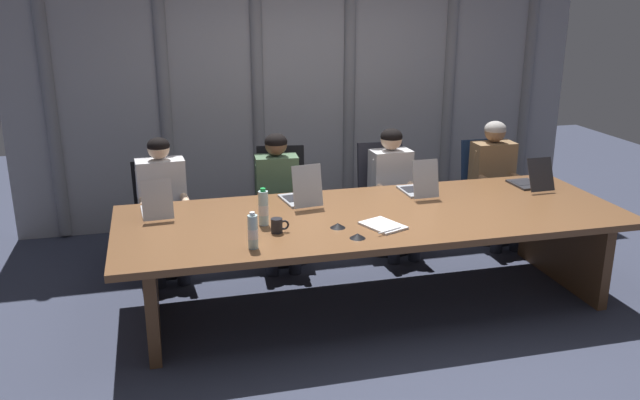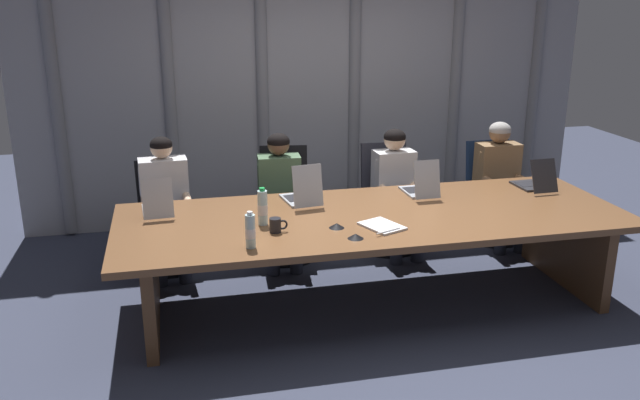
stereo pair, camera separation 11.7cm
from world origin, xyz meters
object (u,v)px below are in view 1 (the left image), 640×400
object	(u,v)px
office_chair_left_mid	(282,216)
conference_mic_middle	(358,236)
laptop_left_mid	(301,195)
person_left_end	(163,199)
spiral_notepad	(383,226)
office_chair_right_mid	(488,201)
office_chair_left_end	(164,228)
laptop_right_mid	(530,181)
person_right_mid	(496,174)
coffee_mug_near	(277,226)
person_left_mid	(278,191)
person_center	(394,183)
water_bottle_primary	(263,208)
laptop_left_end	(157,207)
laptop_center	(418,187)
office_chair_center	(384,209)
water_bottle_secondary	(253,232)
conference_mic_left_side	(338,225)

from	to	relation	value
office_chair_left_mid	conference_mic_middle	xyz separation A→B (m)	(0.21, -1.60, 0.38)
laptop_left_mid	person_left_end	xyz separation A→B (m)	(-1.05, 0.59, -0.13)
spiral_notepad	office_chair_right_mid	bearing A→B (deg)	18.91
office_chair_left_end	office_chair_right_mid	size ratio (longest dim) A/B	0.99
laptop_left_mid	laptop_right_mid	bearing A→B (deg)	-99.41
office_chair_right_mid	person_right_mid	size ratio (longest dim) A/B	0.80
office_chair_left_end	coffee_mug_near	bearing A→B (deg)	21.80
person_left_mid	person_center	size ratio (longest dim) A/B	1.01
water_bottle_primary	person_left_end	bearing A→B (deg)	123.81
coffee_mug_near	conference_mic_middle	size ratio (longest dim) A/B	1.17
laptop_left_end	person_left_end	distance (m)	0.62
laptop_center	office_chair_center	distance (m)	0.87
spiral_notepad	laptop_left_end	bearing A→B (deg)	134.21
office_chair_right_mid	coffee_mug_near	xyz separation A→B (m)	(-2.35, -1.36, 0.43)
office_chair_right_mid	person_right_mid	bearing A→B (deg)	-7.27
person_center	laptop_left_end	bearing A→B (deg)	-76.53
laptop_right_mid	conference_mic_middle	bearing A→B (deg)	112.21
office_chair_right_mid	water_bottle_primary	world-z (taller)	water_bottle_primary
person_left_end	coffee_mug_near	world-z (taller)	person_left_end
person_left_end	coffee_mug_near	bearing A→B (deg)	28.20
laptop_center	office_chair_center	size ratio (longest dim) A/B	0.42
coffee_mug_near	water_bottle_primary	bearing A→B (deg)	110.01
office_chair_center	water_bottle_primary	size ratio (longest dim) A/B	3.50
laptop_center	water_bottle_primary	size ratio (longest dim) A/B	1.48
office_chair_center	coffee_mug_near	size ratio (longest dim) A/B	7.44
office_chair_left_end	coffee_mug_near	distance (m)	1.61
person_right_mid	water_bottle_primary	xyz separation A→B (m)	(-2.40, -1.02, 0.19)
laptop_right_mid	person_left_end	xyz separation A→B (m)	(-3.04, 0.64, -0.12)
office_chair_center	water_bottle_secondary	xyz separation A→B (m)	(-1.48, -1.61, 0.48)
person_left_end	conference_mic_left_side	distance (m)	1.69
laptop_right_mid	water_bottle_secondary	distance (m)	2.63
person_left_mid	office_chair_right_mid	bearing A→B (deg)	98.30
person_right_mid	office_chair_left_mid	bearing A→B (deg)	-93.65
coffee_mug_near	person_center	bearing A→B (deg)	42.52
laptop_right_mid	coffee_mug_near	size ratio (longest dim) A/B	3.20
laptop_left_mid	water_bottle_secondary	bearing A→B (deg)	141.14
laptop_left_end	person_left_mid	distance (m)	1.20
laptop_left_mid	water_bottle_secondary	size ratio (longest dim) A/B	1.77
office_chair_left_end	spiral_notepad	bearing A→B (deg)	39.24
laptop_left_end	office_chair_left_end	xyz separation A→B (m)	(0.05, 0.76, -0.44)
office_chair_right_mid	water_bottle_secondary	bearing A→B (deg)	-57.68
laptop_left_end	water_bottle_primary	distance (m)	0.85
person_right_mid	office_chair_left_end	bearing A→B (deg)	-92.04
office_chair_right_mid	spiral_notepad	world-z (taller)	office_chair_right_mid
laptop_left_end	laptop_left_mid	world-z (taller)	laptop_left_mid
laptop_center	laptop_right_mid	world-z (taller)	laptop_center
office_chair_left_end	conference_mic_left_side	distance (m)	1.85
office_chair_left_end	person_right_mid	xyz separation A→B (m)	(3.09, -0.15, 0.32)
office_chair_center	person_right_mid	distance (m)	1.11
office_chair_center	person_left_mid	size ratio (longest dim) A/B	0.83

